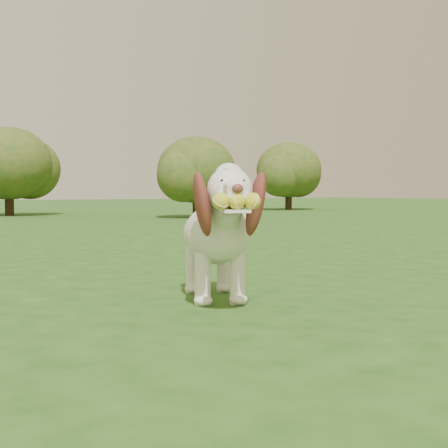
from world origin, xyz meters
TOP-DOWN VIEW (x-y plane):
  - ground at (0.00, 0.00)m, footprint 80.00×80.00m
  - dog at (-0.61, 0.17)m, footprint 0.66×1.04m
  - shrub_d at (4.77, 9.09)m, footprint 1.71×1.71m
  - shrub_h at (10.19, 12.40)m, footprint 2.03×2.03m
  - shrub_i at (1.67, 12.48)m, footprint 2.01×2.01m

SIDE VIEW (x-z plane):
  - ground at x=0.00m, z-range 0.00..0.00m
  - dog at x=-0.61m, z-range 0.02..0.73m
  - shrub_d at x=4.77m, z-range 0.16..1.93m
  - shrub_i at x=1.67m, z-range 0.18..2.27m
  - shrub_h at x=10.19m, z-range 0.19..2.29m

